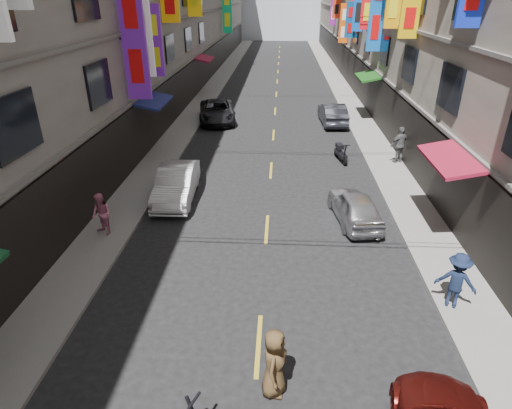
# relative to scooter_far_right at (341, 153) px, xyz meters

# --- Properties ---
(sidewalk_left) EXTENTS (2.00, 90.00, 0.12)m
(sidewalk_left) POSITION_rel_scooter_far_right_xyz_m (-9.66, 16.42, -0.38)
(sidewalk_left) COLOR slate
(sidewalk_left) RESTS_ON ground
(sidewalk_right) EXTENTS (2.00, 90.00, 0.12)m
(sidewalk_right) POSITION_rel_scooter_far_right_xyz_m (2.34, 16.42, -0.38)
(sidewalk_right) COLOR slate
(sidewalk_right) RESTS_ON ground
(street_awnings) EXTENTS (13.99, 35.20, 0.41)m
(street_awnings) POSITION_rel_scooter_far_right_xyz_m (-4.92, 0.42, 2.56)
(street_awnings) COLOR #134A27
(street_awnings) RESTS_ON ground
(lane_markings) EXTENTS (0.12, 80.20, 0.01)m
(lane_markings) POSITION_rel_scooter_far_right_xyz_m (-3.66, 13.42, -0.44)
(lane_markings) COLOR gold
(lane_markings) RESTS_ON ground
(scooter_far_right) EXTENTS (0.65, 1.78, 1.14)m
(scooter_far_right) POSITION_rel_scooter_far_right_xyz_m (0.00, 0.00, 0.00)
(scooter_far_right) COLOR black
(scooter_far_right) RESTS_ON ground
(car_left_mid) EXTENTS (1.73, 4.40, 1.43)m
(car_left_mid) POSITION_rel_scooter_far_right_xyz_m (-7.66, -5.13, 0.27)
(car_left_mid) COLOR silver
(car_left_mid) RESTS_ON ground
(car_left_far) EXTENTS (3.10, 5.37, 1.41)m
(car_left_far) POSITION_rel_scooter_far_right_xyz_m (-7.66, 7.35, 0.26)
(car_left_far) COLOR black
(car_left_far) RESTS_ON ground
(car_right_mid) EXTENTS (1.98, 3.84, 1.25)m
(car_right_mid) POSITION_rel_scooter_far_right_xyz_m (-0.26, -6.74, 0.18)
(car_right_mid) COLOR #B7B6BB
(car_right_mid) RESTS_ON ground
(car_right_far) EXTENTS (1.75, 4.37, 1.41)m
(car_right_far) POSITION_rel_scooter_far_right_xyz_m (0.28, 7.17, 0.26)
(car_right_far) COLOR #282A31
(car_right_far) RESTS_ON ground
(pedestrian_lfar) EXTENTS (0.94, 0.87, 1.59)m
(pedestrian_lfar) POSITION_rel_scooter_far_right_xyz_m (-9.63, -8.48, 0.47)
(pedestrian_lfar) COLOR #CE6D8D
(pedestrian_lfar) RESTS_ON sidewalk_left
(pedestrian_rnear) EXTENTS (1.23, 0.97, 1.70)m
(pedestrian_rnear) POSITION_rel_scooter_far_right_xyz_m (1.74, -11.85, 0.53)
(pedestrian_rnear) COLOR #141E38
(pedestrian_rnear) RESTS_ON sidewalk_right
(pedestrian_rfar) EXTENTS (1.26, 0.98, 1.90)m
(pedestrian_rfar) POSITION_rel_scooter_far_right_xyz_m (2.94, -0.37, 0.63)
(pedestrian_rfar) COLOR #535355
(pedestrian_rfar) RESTS_ON sidewalk_right
(pedestrian_crossing) EXTENTS (0.72, 0.94, 1.74)m
(pedestrian_crossing) POSITION_rel_scooter_far_right_xyz_m (-3.25, -14.98, 0.43)
(pedestrian_crossing) COLOR #503A20
(pedestrian_crossing) RESTS_ON ground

